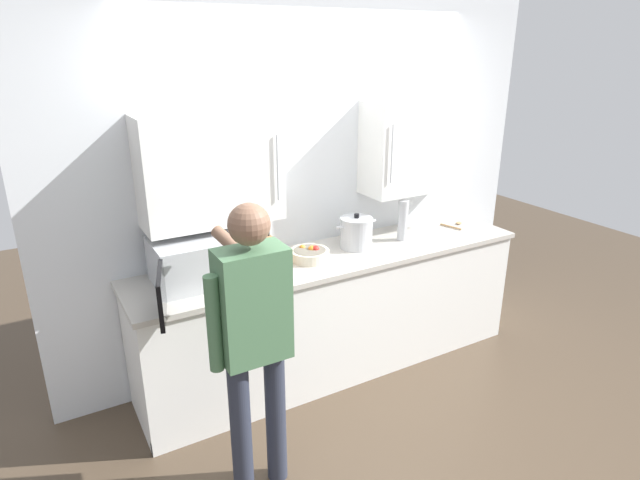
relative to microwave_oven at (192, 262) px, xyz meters
The scene contains 10 objects.
ground_plane 1.68m from the microwave_oven, 40.70° to the right, with size 9.58×9.58×0.00m, color #4C3D2D.
back_wall_tiled 1.09m from the microwave_oven, 15.23° to the left, with size 3.79×0.44×2.66m.
counter_unit 1.16m from the microwave_oven, ahead, with size 2.88×0.64×0.90m.
microwave_oven is the anchor object (origin of this frame).
stock_pot 1.20m from the microwave_oven, ahead, with size 0.33×0.23×0.25m.
thermos_flask 1.58m from the microwave_oven, ahead, with size 0.08×0.08×0.30m.
wooden_spoon 2.17m from the microwave_oven, ahead, with size 0.19×0.18×0.02m.
knife_block 0.45m from the microwave_oven, ahead, with size 0.11×0.15×0.32m.
fruit_bowl 0.80m from the microwave_oven, ahead, with size 0.27×0.27×0.10m.
person_figure 0.81m from the microwave_oven, 86.55° to the right, with size 0.44×0.62×1.60m.
Camera 1 is at (-1.82, -2.13, 2.28)m, focal length 30.10 mm.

